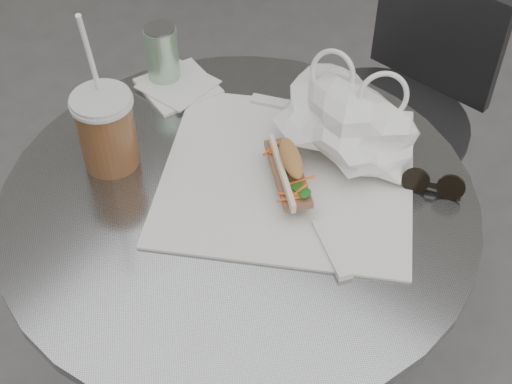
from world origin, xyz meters
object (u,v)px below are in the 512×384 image
Objects in this scene: sunglasses at (433,185)px; banh_mi at (289,170)px; iced_coffee at (106,129)px; cafe_table at (241,298)px; drink_can at (162,55)px; chair_far at (383,157)px.

banh_mi is at bearing -167.78° from sunglasses.
banh_mi is 0.65× the size of iced_coffee.
drink_can is at bearing 153.13° from cafe_table.
chair_far is at bearing 75.52° from iced_coffee.
cafe_table is 4.05× the size of banh_mi.
drink_can reaches higher than banh_mi.
cafe_table is 0.63m from chair_far.
chair_far is at bearing 140.31° from banh_mi.
chair_far is (-0.04, 0.61, -0.12)m from cafe_table.
drink_can is at bearing 163.03° from sunglasses.
iced_coffee is at bearing 80.17° from chair_far.
banh_mi is 0.23m from sunglasses.
banh_mi reaches higher than chair_far.
banh_mi reaches higher than cafe_table.
banh_mi is at bearing 103.89° from chair_far.
chair_far is 0.84m from iced_coffee.
cafe_table is 0.47m from drink_can.
iced_coffee reaches higher than drink_can.
banh_mi is at bearing -13.51° from drink_can.
iced_coffee is 2.96× the size of sunglasses.
iced_coffee is (-0.18, -0.68, 0.46)m from chair_far.
cafe_table is 0.32m from banh_mi.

